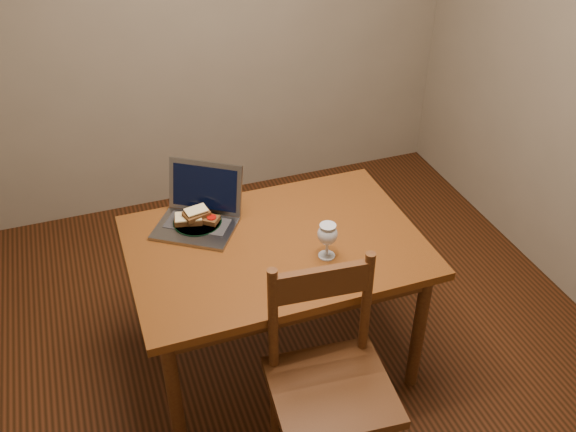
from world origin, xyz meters
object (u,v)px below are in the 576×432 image
object	(u,v)px
laptop	(200,209)
plate	(198,223)
milk_glass	(327,241)
chair	(330,375)
table	(276,258)

from	to	relation	value
laptop	plate	bearing A→B (deg)	-94.88
milk_glass	laptop	distance (m)	0.63
chair	laptop	bearing A→B (deg)	112.47
milk_glass	laptop	xyz separation A→B (m)	(-0.45, 0.44, -0.02)
plate	chair	bearing A→B (deg)	-70.86
chair	laptop	distance (m)	0.99
table	chair	bearing A→B (deg)	-89.10
chair	plate	size ratio (longest dim) A/B	2.25
table	chair	size ratio (longest dim) A/B	2.56
laptop	table	bearing A→B (deg)	-11.60
table	milk_glass	world-z (taller)	milk_glass
chair	milk_glass	size ratio (longest dim) A/B	3.00
plate	laptop	size ratio (longest dim) A/B	0.47
table	milk_glass	xyz separation A→B (m)	(0.18, -0.16, 0.17)
table	milk_glass	distance (m)	0.30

